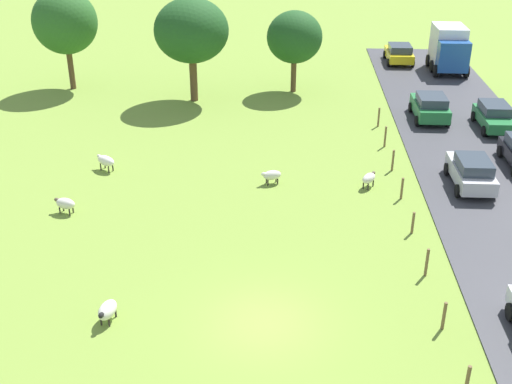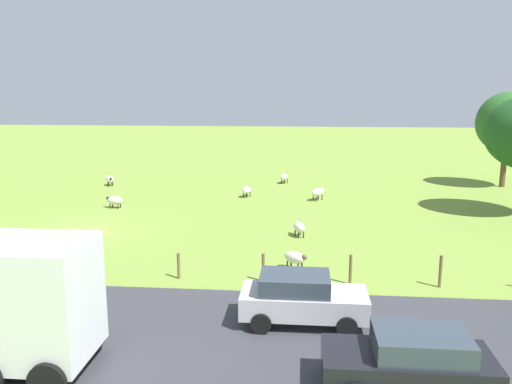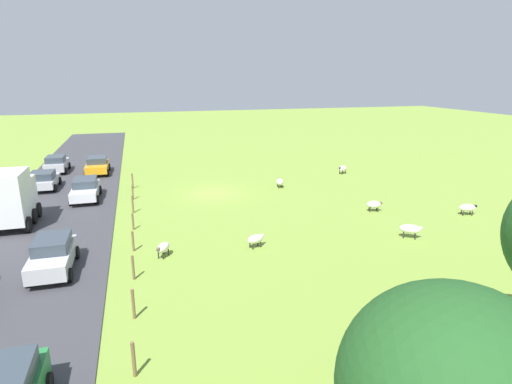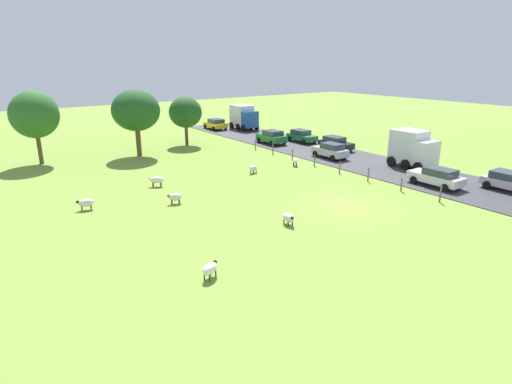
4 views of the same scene
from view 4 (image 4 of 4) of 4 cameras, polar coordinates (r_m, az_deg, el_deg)
name	(u,v)px [view 4 (image 4 of 4)]	position (r m, az deg, el deg)	size (l,w,h in m)	color
ground_plane	(347,206)	(30.75, 12.22, -1.92)	(160.00, 160.00, 0.00)	olive
road_strip	(438,180)	(39.66, 23.54, 1.45)	(8.00, 80.00, 0.06)	#38383D
sheep_0	(253,168)	(38.72, -0.38, 3.29)	(1.11, 0.78, 0.74)	silver
sheep_1	(86,203)	(31.55, -22.18, -1.37)	(1.25, 0.81, 0.78)	silver
sheep_2	(156,180)	(35.57, -13.39, 1.62)	(1.27, 1.10, 0.84)	silver
sheep_3	(210,269)	(20.50, -6.28, -10.32)	(1.14, 0.95, 0.79)	white
sheep_4	(288,217)	(26.72, 4.42, -3.47)	(0.72, 1.18, 0.77)	silver
sheep_5	(175,197)	(31.02, -10.97, -0.67)	(1.13, 0.77, 0.78)	silver
sheep_6	(295,161)	(41.59, 5.33, 4.25)	(0.96, 1.10, 0.76)	silver
tree_0	(136,111)	(46.92, -16.04, 10.59)	(5.05, 5.05, 7.06)	brown
tree_1	(185,112)	(51.96, -9.59, 10.63)	(3.94, 3.94, 5.82)	brown
tree_2	(34,115)	(46.85, -27.95, 9.26)	(4.58, 4.58, 7.19)	brown
fence_post_0	(440,194)	(33.56, 23.81, -0.26)	(0.12, 0.12, 1.28)	brown
fence_post_1	(401,184)	(35.30, 19.19, 0.98)	(0.12, 0.12, 1.13)	brown
fence_post_2	(368,175)	(37.23, 15.05, 2.28)	(0.12, 0.12, 1.23)	brown
fence_post_3	(340,168)	(39.39, 11.31, 3.24)	(0.12, 0.12, 1.05)	brown
fence_post_4	(315,161)	(41.67, 7.97, 4.26)	(0.12, 0.12, 1.13)	brown
fence_post_5	(292,154)	(44.10, 4.99, 5.14)	(0.12, 0.12, 1.19)	brown
fence_post_6	(273,149)	(46.64, 2.32, 5.92)	(0.12, 0.12, 1.25)	brown
fence_post_7	(255,144)	(49.29, -0.08, 6.56)	(0.12, 0.12, 1.23)	brown
truck_0	(413,148)	(43.12, 20.55, 5.58)	(2.69, 4.13, 3.56)	white
truck_1	(244,117)	(63.25, -1.71, 10.19)	(2.64, 4.39, 3.52)	#1E4C99
car_1	(509,181)	(38.96, 31.19, 1.31)	(2.19, 3.90, 1.49)	#B7B7BC
car_2	(330,150)	(45.16, 10.10, 5.62)	(1.95, 3.99, 1.61)	#B7B7BC
car_3	(272,137)	(52.29, 2.14, 7.53)	(2.16, 3.98, 1.66)	#237238
car_4	(302,136)	(53.56, 6.24, 7.62)	(2.03, 4.02, 1.54)	#237238
car_5	(437,177)	(37.53, 23.40, 1.93)	(2.03, 4.35, 1.54)	silver
car_7	(215,124)	(63.60, -5.55, 9.23)	(2.20, 3.95, 1.56)	yellow
car_8	(336,143)	(49.50, 10.77, 6.58)	(2.04, 4.17, 1.52)	black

